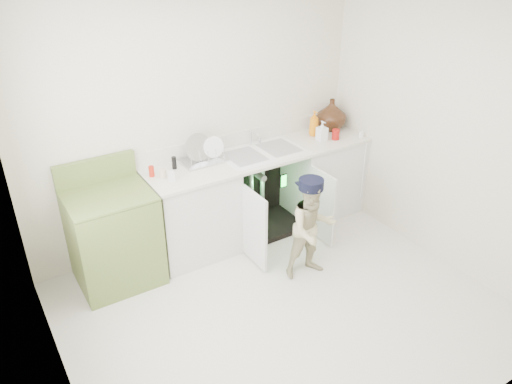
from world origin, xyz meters
The scene contains 5 objects.
ground centered at (0.00, 0.00, 0.00)m, with size 3.50×3.50×0.00m, color silver.
room_shell centered at (0.00, 0.00, 1.25)m, with size 6.00×5.50×1.26m.
counter_run centered at (0.59, 1.21, 0.48)m, with size 2.44×1.02×1.25m.
avocado_stove centered at (-1.04, 1.18, 0.46)m, with size 0.72×0.65×1.12m.
repair_worker centered at (0.51, 0.30, 0.50)m, with size 0.52×0.78×0.99m.
Camera 1 is at (-1.95, -2.68, 2.92)m, focal length 35.00 mm.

